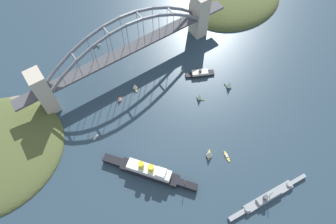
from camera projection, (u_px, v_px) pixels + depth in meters
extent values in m
plane|color=#283D4C|center=(130.00, 67.00, 368.92)|extent=(1400.00, 1400.00, 0.00)
cube|color=#BCB29E|center=(199.00, 15.00, 371.90)|extent=(15.22, 19.43, 57.22)
cube|color=#BCB29E|center=(43.00, 92.00, 316.47)|extent=(15.22, 19.43, 57.22)
cube|color=#47474C|center=(127.00, 50.00, 343.21)|extent=(182.37, 14.13, 2.40)
cube|color=#47474C|center=(212.00, 8.00, 376.43)|extent=(24.00, 14.13, 2.40)
cube|color=#47474C|center=(24.00, 101.00, 309.99)|extent=(24.00, 14.13, 2.40)
cube|color=slate|center=(187.00, 11.00, 363.37)|extent=(20.98, 1.80, 17.50)
cube|color=slate|center=(174.00, 8.00, 346.52)|extent=(20.67, 1.80, 14.38)
cube|color=slate|center=(160.00, 8.00, 332.56)|extent=(20.28, 1.80, 11.26)
cube|color=slate|center=(144.00, 10.00, 321.47)|extent=(19.81, 1.80, 8.09)
cube|color=slate|center=(128.00, 15.00, 313.26)|extent=(19.28, 1.80, 4.85)
cube|color=slate|center=(111.00, 22.00, 307.93)|extent=(19.28, 1.80, 4.85)
cube|color=slate|center=(95.00, 32.00, 305.48)|extent=(19.81, 1.80, 8.09)
cube|color=slate|center=(79.00, 45.00, 305.91)|extent=(20.28, 1.80, 11.26)
cube|color=slate|center=(64.00, 60.00, 309.21)|extent=(20.67, 1.80, 14.38)
cube|color=slate|center=(50.00, 77.00, 315.40)|extent=(20.98, 1.80, 17.50)
cube|color=slate|center=(194.00, 17.00, 358.07)|extent=(20.98, 1.80, 17.50)
cube|color=slate|center=(181.00, 15.00, 341.22)|extent=(20.67, 1.80, 14.38)
cube|color=slate|center=(166.00, 15.00, 327.25)|extent=(20.28, 1.80, 11.26)
cube|color=slate|center=(151.00, 17.00, 316.17)|extent=(19.81, 1.80, 8.09)
cube|color=slate|center=(134.00, 22.00, 307.96)|extent=(19.28, 1.80, 4.85)
cube|color=slate|center=(118.00, 30.00, 302.63)|extent=(19.28, 1.80, 4.85)
cube|color=slate|center=(101.00, 41.00, 300.18)|extent=(19.81, 1.80, 8.09)
cube|color=slate|center=(85.00, 54.00, 300.60)|extent=(20.28, 1.80, 11.26)
cube|color=slate|center=(69.00, 69.00, 303.91)|extent=(20.67, 1.80, 14.38)
cube|color=slate|center=(55.00, 86.00, 310.09)|extent=(20.98, 1.80, 17.50)
cube|color=slate|center=(197.00, 16.00, 369.86)|extent=(1.40, 12.72, 1.40)
cube|color=slate|center=(170.00, 11.00, 336.17)|extent=(1.40, 12.72, 1.40)
cube|color=slate|center=(139.00, 15.00, 313.99)|extent=(1.40, 12.72, 1.40)
cube|color=slate|center=(106.00, 31.00, 303.33)|extent=(1.40, 12.72, 1.40)
cube|color=slate|center=(74.00, 56.00, 304.19)|extent=(1.40, 12.72, 1.40)
cube|color=slate|center=(47.00, 90.00, 316.56)|extent=(1.40, 12.72, 1.40)
cylinder|color=slate|center=(181.00, 14.00, 360.18)|extent=(0.56, 0.56, 13.79)
cylinder|color=slate|center=(187.00, 20.00, 354.88)|extent=(0.56, 0.56, 13.79)
cylinder|color=slate|center=(167.00, 16.00, 349.82)|extent=(0.56, 0.56, 25.44)
cylinder|color=slate|center=(174.00, 23.00, 344.51)|extent=(0.56, 0.56, 25.44)
cylinder|color=slate|center=(153.00, 20.00, 340.89)|extent=(0.56, 0.56, 33.77)
cylinder|color=slate|center=(159.00, 27.00, 335.58)|extent=(0.56, 0.56, 33.77)
cylinder|color=slate|center=(138.00, 26.00, 333.40)|extent=(0.56, 0.56, 38.76)
cylinder|color=slate|center=(144.00, 33.00, 328.10)|extent=(0.56, 0.56, 38.76)
cylinder|color=slate|center=(122.00, 32.00, 327.35)|extent=(0.56, 0.56, 40.43)
cylinder|color=slate|center=(128.00, 40.00, 322.05)|extent=(0.56, 0.56, 40.43)
cylinder|color=slate|center=(106.00, 41.00, 322.74)|extent=(0.56, 0.56, 38.76)
cylinder|color=slate|center=(112.00, 48.00, 317.44)|extent=(0.56, 0.56, 38.76)
cylinder|color=slate|center=(90.00, 50.00, 319.57)|extent=(0.56, 0.56, 33.77)
cylinder|color=slate|center=(96.00, 58.00, 314.26)|extent=(0.56, 0.56, 33.77)
cylinder|color=slate|center=(74.00, 61.00, 317.84)|extent=(0.56, 0.56, 25.44)
cylinder|color=slate|center=(80.00, 69.00, 312.53)|extent=(0.56, 0.56, 25.44)
cylinder|color=slate|center=(59.00, 72.00, 317.54)|extent=(0.56, 0.56, 13.79)
cylinder|color=slate|center=(64.00, 81.00, 312.24)|extent=(0.56, 0.56, 13.79)
ellipsoid|color=#4C562D|center=(234.00, 2.00, 425.66)|extent=(135.93, 102.89, 32.00)
ellipsoid|color=#756B5B|center=(11.00, 113.00, 337.53)|extent=(51.40, 39.61, 11.88)
cube|color=black|center=(149.00, 173.00, 299.98)|extent=(44.12, 52.71, 6.77)
cube|color=black|center=(187.00, 185.00, 293.81)|extent=(16.78, 19.15, 6.77)
cube|color=black|center=(113.00, 161.00, 306.15)|extent=(17.83, 19.95, 6.77)
cube|color=white|center=(149.00, 170.00, 294.01)|extent=(34.04, 40.26, 7.03)
cube|color=white|center=(161.00, 172.00, 287.68)|extent=(12.88, 12.95, 3.20)
cylinder|color=yellow|center=(151.00, 168.00, 287.39)|extent=(5.41, 5.41, 7.47)
cylinder|color=yellow|center=(141.00, 165.00, 288.96)|extent=(5.41, 5.41, 7.47)
cylinder|color=tan|center=(185.00, 182.00, 286.94)|extent=(0.50, 0.50, 10.00)
cube|color=gray|center=(268.00, 197.00, 289.89)|extent=(52.90, 13.08, 3.54)
cube|color=gray|center=(298.00, 180.00, 298.18)|extent=(17.72, 5.27, 3.54)
cube|color=gray|center=(237.00, 215.00, 281.60)|extent=(17.80, 5.98, 3.54)
cube|color=gray|center=(269.00, 196.00, 287.02)|extent=(26.69, 8.89, 3.09)
cylinder|color=gray|center=(290.00, 184.00, 293.10)|extent=(5.51, 5.51, 2.20)
cylinder|color=gray|center=(248.00, 209.00, 281.71)|extent=(5.51, 5.51, 2.20)
cylinder|color=gray|center=(271.00, 194.00, 281.36)|extent=(0.60, 0.60, 10.00)
cylinder|color=#4C4C51|center=(266.00, 198.00, 282.54)|extent=(4.33, 4.33, 4.40)
cube|color=black|center=(200.00, 74.00, 361.89)|extent=(21.74, 16.28, 2.71)
cube|color=black|center=(188.00, 75.00, 360.90)|extent=(8.58, 8.23, 2.71)
cube|color=black|center=(211.00, 73.00, 362.87)|extent=(9.10, 9.30, 2.71)
cube|color=beige|center=(200.00, 73.00, 359.23)|extent=(19.68, 14.41, 3.44)
cylinder|color=black|center=(200.00, 71.00, 356.71)|extent=(3.39, 3.39, 2.40)
cylinder|color=#B7B7B2|center=(97.00, 45.00, 385.27)|extent=(2.47, 5.53, 0.90)
cylinder|color=#B7B7B2|center=(98.00, 44.00, 386.50)|extent=(2.47, 5.53, 0.90)
cylinder|color=black|center=(96.00, 45.00, 384.31)|extent=(0.14, 0.14, 1.32)
cylinder|color=black|center=(98.00, 43.00, 385.54)|extent=(0.14, 0.14, 1.32)
ellipsoid|color=beige|center=(97.00, 43.00, 383.88)|extent=(3.22, 7.40, 1.10)
cylinder|color=black|center=(95.00, 42.00, 384.93)|extent=(1.24, 1.07, 1.05)
cube|color=beige|center=(97.00, 43.00, 383.76)|extent=(9.66, 4.43, 0.20)
cube|color=beige|center=(99.00, 45.00, 382.75)|extent=(3.80, 2.12, 0.12)
cube|color=black|center=(99.00, 44.00, 381.72)|extent=(0.44, 1.09, 1.50)
cube|color=#2D6B3D|center=(228.00, 86.00, 354.38)|extent=(3.61, 6.41, 1.05)
cube|color=#2D6B3D|center=(225.00, 84.00, 355.76)|extent=(1.46, 2.20, 1.05)
cube|color=#2D6B3D|center=(231.00, 88.00, 353.01)|extent=(1.66, 2.25, 1.05)
cylinder|color=tan|center=(228.00, 83.00, 349.56)|extent=(0.16, 0.16, 10.51)
cone|color=white|center=(229.00, 84.00, 349.41)|extent=(6.67, 6.67, 8.41)
cube|color=#B2231E|center=(120.00, 100.00, 345.44)|extent=(5.18, 4.22, 0.82)
cube|color=#B2231E|center=(122.00, 97.00, 346.85)|extent=(1.85, 1.63, 0.82)
cube|color=#B2231E|center=(119.00, 102.00, 344.02)|extent=(1.95, 1.80, 0.82)
cylinder|color=tan|center=(120.00, 97.00, 342.39)|extent=(0.16, 0.16, 6.63)
cone|color=silver|center=(119.00, 99.00, 342.06)|extent=(5.90, 5.90, 5.31)
cube|color=gold|center=(209.00, 155.00, 312.54)|extent=(6.48, 6.71, 0.87)
cube|color=gold|center=(209.00, 151.00, 314.66)|extent=(2.41, 2.47, 0.87)
cube|color=gold|center=(209.00, 159.00, 310.41)|extent=(2.61, 2.64, 0.87)
cylinder|color=tan|center=(210.00, 152.00, 307.79)|extent=(0.16, 0.16, 10.74)
cone|color=silver|center=(210.00, 154.00, 307.32)|extent=(8.30, 8.30, 8.59)
cube|color=gold|center=(135.00, 89.00, 352.47)|extent=(3.81, 5.98, 1.05)
cube|color=gold|center=(136.00, 91.00, 350.70)|extent=(1.54, 2.07, 1.05)
cube|color=gold|center=(135.00, 86.00, 354.23)|extent=(1.75, 2.13, 1.05)
cylinder|color=tan|center=(135.00, 87.00, 348.57)|extent=(0.16, 0.16, 7.46)
cone|color=silver|center=(135.00, 86.00, 349.66)|extent=(6.27, 6.27, 5.97)
cube|color=#2D6B3D|center=(200.00, 99.00, 346.03)|extent=(5.30, 6.47, 0.75)
cube|color=#2D6B3D|center=(203.00, 100.00, 345.13)|extent=(2.06, 2.32, 0.75)
cube|color=#2D6B3D|center=(197.00, 97.00, 346.94)|extent=(2.29, 2.44, 0.75)
cylinder|color=tan|center=(201.00, 96.00, 341.37)|extent=(0.16, 0.16, 9.77)
cone|color=white|center=(200.00, 96.00, 342.19)|extent=(7.19, 7.19, 7.81)
cube|color=silver|center=(96.00, 137.00, 322.03)|extent=(4.55, 3.29, 1.12)
cube|color=silver|center=(98.00, 135.00, 323.24)|extent=(1.67, 1.43, 1.12)
cube|color=silver|center=(94.00, 139.00, 320.82)|extent=(1.75, 1.59, 1.12)
cube|color=beige|center=(95.00, 137.00, 320.76)|extent=(2.49, 2.10, 1.28)
cube|color=gold|center=(227.00, 157.00, 311.41)|extent=(4.57, 7.70, 0.87)
cube|color=gold|center=(229.00, 161.00, 309.15)|extent=(2.14, 2.72, 0.87)
cube|color=gold|center=(225.00, 152.00, 313.68)|extent=(2.46, 2.79, 0.87)
cube|color=beige|center=(227.00, 155.00, 311.05)|extent=(3.14, 4.06, 0.95)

